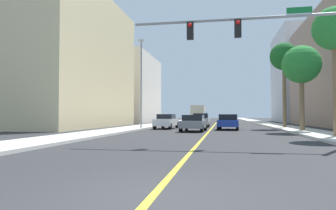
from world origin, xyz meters
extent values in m
plane|color=#2D2D30|center=(0.00, 42.00, 0.00)|extent=(192.00, 192.00, 0.00)
cube|color=beige|center=(-7.64, 42.00, 0.07)|extent=(3.02, 168.00, 0.15)
cube|color=beige|center=(7.64, 42.00, 0.07)|extent=(3.02, 168.00, 0.15)
cube|color=yellow|center=(0.00, 42.00, 0.00)|extent=(0.16, 144.00, 0.01)
cube|color=beige|center=(-18.32, 27.40, 7.50)|extent=(13.29, 20.54, 15.00)
cube|color=silver|center=(-19.19, 49.25, 6.14)|extent=(15.03, 16.50, 12.29)
cube|color=silver|center=(19.10, 57.24, 8.75)|extent=(14.86, 16.59, 17.50)
cylinder|color=gray|center=(1.72, 9.49, 5.87)|extent=(9.61, 0.14, 0.14)
cube|color=black|center=(1.88, 9.49, 5.42)|extent=(0.32, 0.24, 0.84)
sphere|color=red|center=(1.88, 9.35, 5.67)|extent=(0.20, 0.20, 0.20)
cube|color=black|center=(-0.36, 9.49, 5.42)|extent=(0.32, 0.24, 0.84)
sphere|color=red|center=(-0.36, 9.35, 5.67)|extent=(0.20, 0.20, 0.20)
cube|color=#147233|center=(4.61, 9.49, 6.12)|extent=(1.10, 0.04, 0.28)
cylinder|color=gray|center=(-6.63, 23.35, 4.32)|extent=(0.16, 0.16, 8.35)
cube|color=beige|center=(-6.63, 23.35, 8.65)|extent=(0.56, 0.28, 0.20)
cylinder|color=brown|center=(7.66, 14.12, 3.31)|extent=(0.35, 0.35, 6.31)
sphere|color=#287F33|center=(7.66, 14.12, 6.46)|extent=(2.54, 2.54, 2.54)
cone|color=#287F33|center=(7.81, 14.86, 6.26)|extent=(1.33, 0.65, 1.36)
cone|color=#287F33|center=(6.90, 14.04, 6.26)|extent=(0.53, 1.20, 1.11)
cylinder|color=brown|center=(7.36, 20.65, 2.78)|extent=(0.38, 0.38, 5.26)
sphere|color=#287F33|center=(7.36, 20.65, 5.41)|extent=(3.01, 3.01, 3.01)
cone|color=#287F33|center=(8.25, 20.81, 5.21)|extent=(0.65, 1.60, 1.47)
cone|color=#287F33|center=(7.82, 21.43, 5.21)|extent=(1.55, 1.22, 1.33)
cone|color=#287F33|center=(7.05, 21.50, 5.21)|extent=(1.41, 0.83, 1.52)
cone|color=#287F33|center=(6.45, 20.69, 5.21)|extent=(0.49, 1.47, 1.34)
cone|color=#287F33|center=(6.81, 19.93, 5.21)|extent=(1.28, 1.11, 1.43)
cone|color=#287F33|center=(7.74, 19.83, 5.21)|extent=(1.73, 1.16, 1.44)
cylinder|color=brown|center=(7.28, 27.19, 3.74)|extent=(0.36, 0.36, 7.17)
sphere|color=#195B23|center=(7.28, 27.19, 7.32)|extent=(2.77, 2.77, 2.77)
cone|color=#195B23|center=(8.10, 27.34, 7.12)|extent=(0.65, 1.56, 1.19)
cone|color=#195B23|center=(7.24, 28.02, 7.12)|extent=(1.32, 0.48, 1.35)
cone|color=#195B23|center=(6.45, 27.28, 7.12)|extent=(0.56, 1.34, 1.18)
cone|color=#195B23|center=(7.36, 26.36, 7.12)|extent=(1.49, 0.58, 1.13)
cube|color=#BCBCC1|center=(-1.29, 29.49, 0.66)|extent=(1.86, 4.37, 0.68)
cube|color=black|center=(-1.28, 29.40, 1.28)|extent=(1.62, 2.19, 0.54)
cylinder|color=black|center=(-2.11, 31.11, 0.32)|extent=(0.23, 0.64, 0.64)
cylinder|color=black|center=(-0.50, 31.13, 0.32)|extent=(0.23, 0.64, 0.64)
cylinder|color=black|center=(-2.07, 27.86, 0.32)|extent=(0.23, 0.64, 0.64)
cylinder|color=black|center=(-0.46, 27.88, 0.32)|extent=(0.23, 0.64, 0.64)
cube|color=white|center=(-4.40, 24.75, 0.65)|extent=(1.83, 4.62, 0.66)
cube|color=black|center=(-4.40, 24.79, 1.21)|extent=(1.56, 2.21, 0.47)
cylinder|color=black|center=(-3.70, 22.99, 0.32)|extent=(0.24, 0.65, 0.64)
cylinder|color=black|center=(-5.20, 23.03, 0.32)|extent=(0.24, 0.65, 0.64)
cylinder|color=black|center=(-3.60, 26.46, 0.32)|extent=(0.24, 0.65, 0.64)
cylinder|color=black|center=(-5.10, 26.50, 0.32)|extent=(0.24, 0.65, 0.64)
cube|color=#1E389E|center=(1.65, 23.92, 0.62)|extent=(2.06, 4.41, 0.60)
cube|color=black|center=(1.64, 23.61, 1.17)|extent=(1.72, 2.08, 0.51)
cylinder|color=black|center=(0.90, 25.58, 0.32)|extent=(0.25, 0.65, 0.64)
cylinder|color=black|center=(2.56, 25.50, 0.32)|extent=(0.25, 0.65, 0.64)
cylinder|color=black|center=(0.75, 22.35, 0.32)|extent=(0.25, 0.65, 0.64)
cylinder|color=black|center=(2.40, 22.27, 0.32)|extent=(0.25, 0.65, 0.64)
cube|color=slate|center=(-1.24, 20.21, 0.61)|extent=(2.02, 4.07, 0.58)
cube|color=black|center=(-1.24, 20.05, 1.14)|extent=(1.71, 1.84, 0.48)
cylinder|color=black|center=(-2.01, 21.70, 0.32)|extent=(0.25, 0.65, 0.64)
cylinder|color=black|center=(-0.35, 21.63, 0.32)|extent=(0.25, 0.65, 0.64)
cylinder|color=black|center=(-2.13, 18.80, 0.32)|extent=(0.25, 0.65, 0.64)
cylinder|color=black|center=(-0.47, 18.73, 0.32)|extent=(0.25, 0.65, 0.64)
cube|color=#194799|center=(-3.38, 55.84, 1.25)|extent=(2.40, 2.32, 1.60)
cube|color=beige|center=(-3.39, 51.71, 1.79)|extent=(2.41, 5.95, 2.68)
cylinder|color=black|center=(-4.43, 55.84, 0.45)|extent=(0.28, 0.90, 0.90)
cylinder|color=black|center=(-2.33, 55.84, 0.45)|extent=(0.28, 0.90, 0.90)
cylinder|color=black|center=(-4.44, 50.23, 0.45)|extent=(0.28, 0.90, 0.90)
cylinder|color=black|center=(-2.34, 50.22, 0.45)|extent=(0.28, 0.90, 0.90)
camera|label=1|loc=(1.18, -4.93, 1.37)|focal=32.38mm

